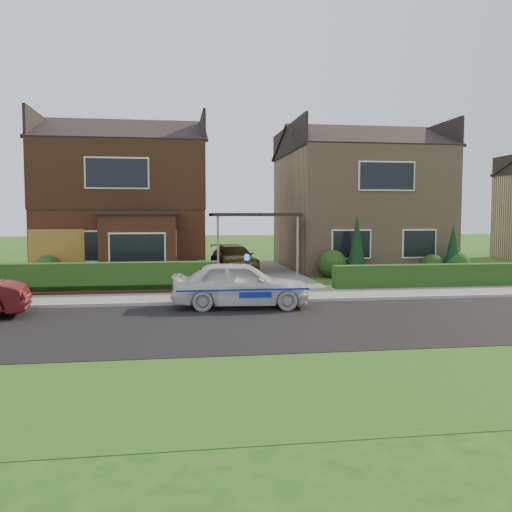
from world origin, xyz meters
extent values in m
plane|color=#1C4612|center=(0.00, 0.00, 0.00)|extent=(120.00, 120.00, 0.00)
cube|color=black|center=(0.00, 0.00, 0.00)|extent=(60.00, 6.00, 0.02)
cube|color=#9E9993|center=(0.00, 3.05, 0.06)|extent=(60.00, 0.16, 0.12)
cube|color=slate|center=(0.00, 4.10, 0.05)|extent=(60.00, 2.00, 0.10)
cube|color=#1C4612|center=(0.00, -5.00, 0.00)|extent=(60.00, 4.00, 0.01)
cube|color=#666059|center=(0.00, 11.00, 0.06)|extent=(3.80, 12.00, 0.12)
cube|color=brown|center=(-5.80, 14.00, 2.90)|extent=(7.20, 8.00, 5.80)
cube|color=white|center=(-7.38, 9.98, 1.40)|extent=(1.80, 0.08, 1.30)
cube|color=white|center=(-4.22, 9.98, 1.40)|extent=(1.60, 0.08, 1.30)
cube|color=white|center=(-5.80, 9.98, 4.40)|extent=(2.60, 0.08, 1.30)
cube|color=black|center=(-5.80, 14.00, 4.35)|extent=(7.26, 8.06, 2.90)
cube|color=brown|center=(-4.94, 9.30, 1.35)|extent=(3.00, 1.40, 2.70)
cube|color=black|center=(-4.94, 9.30, 2.77)|extent=(3.20, 1.60, 0.14)
cube|color=#9B7B5F|center=(5.80, 14.00, 2.90)|extent=(7.20, 8.00, 5.80)
cube|color=white|center=(4.22, 9.98, 1.40)|extent=(1.80, 0.08, 1.30)
cube|color=white|center=(7.38, 9.98, 1.40)|extent=(1.60, 0.08, 1.30)
cube|color=white|center=(5.80, 9.98, 4.40)|extent=(2.60, 0.08, 1.30)
cube|color=black|center=(0.00, 11.00, 2.70)|extent=(3.80, 3.00, 0.14)
cylinder|color=gray|center=(-1.70, 9.60, 1.35)|extent=(0.10, 0.10, 2.70)
cylinder|color=gray|center=(1.70, 9.60, 1.35)|extent=(0.10, 0.10, 2.70)
cube|color=brown|center=(-8.25, 9.96, 1.05)|extent=(2.20, 0.10, 2.10)
cube|color=brown|center=(-5.80, 5.30, 0.18)|extent=(7.70, 0.25, 0.36)
cube|color=#113612|center=(-5.80, 5.45, 0.00)|extent=(7.50, 0.55, 0.90)
cube|color=#113612|center=(5.80, 5.35, 0.00)|extent=(7.50, 0.55, 0.80)
sphere|color=#113612|center=(-8.50, 9.50, 0.54)|extent=(1.08, 1.08, 1.08)
sphere|color=#113612|center=(-4.00, 9.30, 0.66)|extent=(1.32, 1.32, 1.32)
sphere|color=#113612|center=(-2.40, 9.60, 0.42)|extent=(0.84, 0.84, 0.84)
sphere|color=#113612|center=(3.20, 9.40, 0.60)|extent=(1.20, 1.20, 1.20)
sphere|color=#113612|center=(7.80, 9.50, 0.48)|extent=(0.96, 0.96, 0.96)
sphere|color=#113612|center=(8.80, 9.20, 0.54)|extent=(1.08, 1.08, 1.08)
cone|color=black|center=(4.20, 9.20, 1.30)|extent=(0.90, 0.90, 2.60)
cone|color=black|center=(8.60, 9.20, 1.10)|extent=(0.90, 0.90, 2.20)
imported|color=silver|center=(-1.61, 2.40, 0.67)|extent=(1.91, 4.07, 1.34)
sphere|color=#193FF2|center=(-1.41, 2.40, 1.42)|extent=(0.17, 0.17, 0.17)
cube|color=navy|center=(-1.61, 1.60, 0.62)|extent=(3.63, 0.02, 0.05)
cube|color=navy|center=(-1.61, 3.20, 0.62)|extent=(3.63, 0.01, 0.05)
ellipsoid|color=black|center=(-2.71, 2.30, 0.94)|extent=(0.22, 0.17, 0.21)
sphere|color=white|center=(-2.70, 2.24, 0.93)|extent=(0.11, 0.11, 0.11)
sphere|color=black|center=(-2.69, 2.28, 1.08)|extent=(0.13, 0.13, 0.13)
cone|color=black|center=(-2.74, 2.29, 1.15)|extent=(0.04, 0.04, 0.05)
cone|color=black|center=(-2.65, 2.29, 1.15)|extent=(0.04, 0.04, 0.05)
imported|color=olive|center=(-0.82, 11.66, 0.71)|extent=(2.13, 4.22, 1.17)
imported|color=gray|center=(-5.14, 6.00, 0.41)|extent=(0.49, 0.38, 0.82)
imported|color=gray|center=(-7.64, 9.00, 0.42)|extent=(0.59, 0.59, 0.84)
imported|color=gray|center=(-3.64, 8.60, 0.37)|extent=(0.54, 0.54, 0.75)
camera|label=1|loc=(-3.44, -12.98, 2.66)|focal=38.00mm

